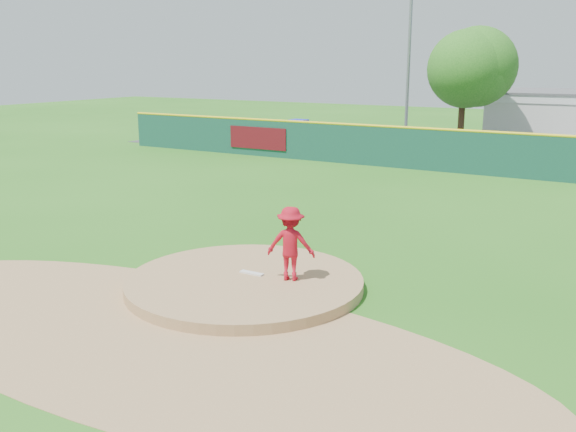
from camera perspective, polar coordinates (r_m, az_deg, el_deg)
The scene contains 11 objects.
ground at distance 15.04m, azimuth -3.86°, elevation -6.38°, with size 120.00×120.00×0.00m, color #286B19.
pitchers_mound at distance 15.04m, azimuth -3.86°, elevation -6.38°, with size 5.50×5.50×0.50m, color #9E774C.
pitching_rubber at distance 15.19m, azimuth -3.25°, elevation -5.09°, with size 0.60×0.15×0.04m, color white.
infield_dirt_arc at distance 12.85m, azimuth -11.49°, elevation -10.21°, with size 15.40×15.40×0.01m, color #9E774C.
parking_lot at distance 39.82m, azimuth 18.53°, elevation 5.54°, with size 44.00×16.00×0.02m, color #38383A.
pitcher at distance 14.56m, azimuth 0.25°, elevation -2.47°, with size 1.10×0.63×1.71m, color #B10F20.
fence_banners at distance 31.57m, azimuth 11.24°, elevation 5.85°, with size 21.64×0.04×1.20m.
playground_slide at distance 40.57m, azimuth 0.86°, elevation 7.48°, with size 1.00×2.81×1.55m.
outfield_fence at distance 30.99m, azimuth 15.15°, elevation 5.66°, with size 40.00×0.14×2.07m.
deciduous_tree at distance 38.01m, azimuth 15.40°, elevation 12.29°, with size 5.60×5.60×7.36m.
light_pole_left at distance 41.13m, azimuth 10.74°, elevation 14.69°, with size 1.75×0.25×11.00m.
Camera 1 is at (7.98, -11.67, 5.15)m, focal length 40.00 mm.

